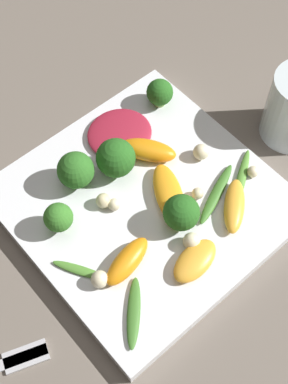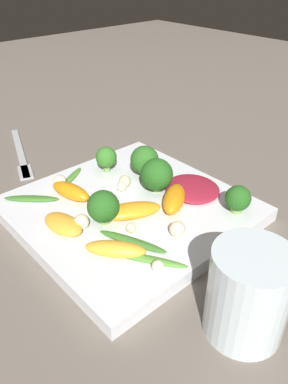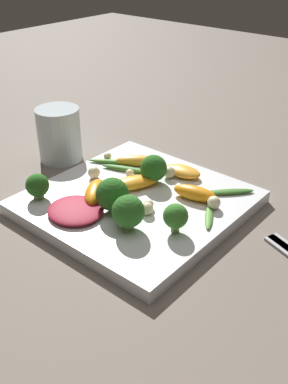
% 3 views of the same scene
% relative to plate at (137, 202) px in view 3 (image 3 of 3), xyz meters
% --- Properties ---
extents(ground_plane, '(2.40, 2.40, 0.00)m').
position_rel_plate_xyz_m(ground_plane, '(0.00, 0.00, -0.01)').
color(ground_plane, '#6B6056').
extents(plate, '(0.27, 0.27, 0.02)m').
position_rel_plate_xyz_m(plate, '(0.00, 0.00, 0.00)').
color(plate, white).
rests_on(plate, ground_plane).
extents(drinking_glass, '(0.07, 0.07, 0.09)m').
position_rel_plate_xyz_m(drinking_glass, '(-0.04, -0.20, 0.04)').
color(drinking_glass, silver).
rests_on(drinking_glass, ground_plane).
extents(radicchio_leaf_0, '(0.08, 0.09, 0.01)m').
position_rel_plate_xyz_m(radicchio_leaf_0, '(0.08, -0.03, 0.01)').
color(radicchio_leaf_0, maroon).
rests_on(radicchio_leaf_0, plate).
extents(orange_segment_0, '(0.04, 0.07, 0.02)m').
position_rel_plate_xyz_m(orange_segment_0, '(-0.05, 0.06, 0.02)').
color(orange_segment_0, orange).
rests_on(orange_segment_0, plate).
extents(orange_segment_1, '(0.08, 0.06, 0.02)m').
position_rel_plate_xyz_m(orange_segment_1, '(-0.02, -0.02, 0.02)').
color(orange_segment_1, orange).
rests_on(orange_segment_1, plate).
extents(orange_segment_2, '(0.07, 0.06, 0.02)m').
position_rel_plate_xyz_m(orange_segment_2, '(0.04, -0.04, 0.02)').
color(orange_segment_2, orange).
rests_on(orange_segment_2, plate).
extents(orange_segment_3, '(0.06, 0.07, 0.02)m').
position_rel_plate_xyz_m(orange_segment_3, '(-0.07, -0.06, 0.02)').
color(orange_segment_3, '#FCAD33').
rests_on(orange_segment_3, plate).
extents(orange_segment_4, '(0.04, 0.06, 0.02)m').
position_rel_plate_xyz_m(orange_segment_4, '(-0.09, 0.01, 0.02)').
color(orange_segment_4, '#FCAD33').
rests_on(orange_segment_4, plate).
extents(broccoli_floret_0, '(0.03, 0.03, 0.04)m').
position_rel_plate_xyz_m(broccoli_floret_0, '(0.09, -0.10, 0.03)').
color(broccoli_floret_0, '#84AD5B').
rests_on(broccoli_floret_0, plate).
extents(broccoli_floret_1, '(0.04, 0.04, 0.04)m').
position_rel_plate_xyz_m(broccoli_floret_1, '(-0.05, -0.01, 0.03)').
color(broccoli_floret_1, '#7A9E51').
rests_on(broccoli_floret_1, plate).
extents(broccoli_floret_2, '(0.03, 0.03, 0.04)m').
position_rel_plate_xyz_m(broccoli_floret_2, '(0.03, 0.09, 0.03)').
color(broccoli_floret_2, '#7A9E51').
rests_on(broccoli_floret_2, plate).
extents(broccoli_floret_3, '(0.04, 0.04, 0.05)m').
position_rel_plate_xyz_m(broccoli_floret_3, '(0.06, 0.04, 0.03)').
color(broccoli_floret_3, '#7A9E51').
rests_on(broccoli_floret_3, plate).
extents(broccoli_floret_4, '(0.04, 0.04, 0.05)m').
position_rel_plate_xyz_m(broccoli_floret_4, '(0.05, 0.00, 0.03)').
color(broccoli_floret_4, '#7A9E51').
rests_on(broccoli_floret_4, plate).
extents(arugula_sprig_0, '(0.06, 0.06, 0.01)m').
position_rel_plate_xyz_m(arugula_sprig_0, '(-0.09, 0.09, 0.01)').
color(arugula_sprig_0, '#3D7528').
rests_on(arugula_sprig_0, plate).
extents(arugula_sprig_1, '(0.06, 0.08, 0.01)m').
position_rel_plate_xyz_m(arugula_sprig_1, '(-0.06, -0.09, 0.01)').
color(arugula_sprig_1, '#518E33').
rests_on(arugula_sprig_1, plate).
extents(arugula_sprig_2, '(0.06, 0.04, 0.00)m').
position_rel_plate_xyz_m(arugula_sprig_2, '(-0.02, 0.10, 0.01)').
color(arugula_sprig_2, '#518E33').
rests_on(arugula_sprig_2, plate).
extents(arugula_sprig_3, '(0.04, 0.08, 0.01)m').
position_rel_plate_xyz_m(arugula_sprig_3, '(-0.05, -0.06, 0.01)').
color(arugula_sprig_3, '#3D7528').
rests_on(arugula_sprig_3, plate).
extents(macadamia_nut_0, '(0.02, 0.02, 0.02)m').
position_rel_plate_xyz_m(macadamia_nut_0, '(-0.04, 0.10, 0.02)').
color(macadamia_nut_0, beige).
rests_on(macadamia_nut_0, plate).
extents(macadamia_nut_1, '(0.01, 0.01, 0.01)m').
position_rel_plate_xyz_m(macadamia_nut_1, '(-0.04, -0.05, 0.02)').
color(macadamia_nut_1, beige).
rests_on(macadamia_nut_1, plate).
extents(macadamia_nut_2, '(0.02, 0.02, 0.02)m').
position_rel_plate_xyz_m(macadamia_nut_2, '(-0.00, -0.09, 0.02)').
color(macadamia_nut_2, beige).
rests_on(macadamia_nut_2, plate).
extents(macadamia_nut_3, '(0.01, 0.01, 0.01)m').
position_rel_plate_xyz_m(macadamia_nut_3, '(0.01, 0.03, 0.02)').
color(macadamia_nut_3, beige).
rests_on(macadamia_nut_3, plate).
extents(macadamia_nut_4, '(0.02, 0.02, 0.02)m').
position_rel_plate_xyz_m(macadamia_nut_4, '(-0.07, -0.00, 0.02)').
color(macadamia_nut_4, beige).
rests_on(macadamia_nut_4, plate).
extents(macadamia_nut_5, '(0.02, 0.02, 0.02)m').
position_rel_plate_xyz_m(macadamia_nut_5, '(0.02, 0.04, 0.02)').
color(macadamia_nut_5, beige).
rests_on(macadamia_nut_5, plate).
extents(macadamia_nut_6, '(0.01, 0.01, 0.01)m').
position_rel_plate_xyz_m(macadamia_nut_6, '(-0.06, -0.11, 0.02)').
color(macadamia_nut_6, beige).
rests_on(macadamia_nut_6, plate).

